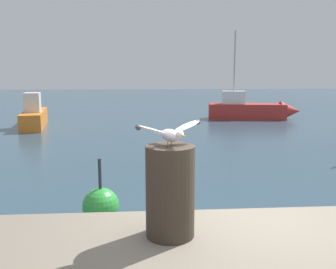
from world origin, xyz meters
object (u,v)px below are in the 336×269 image
at_px(boat_orange, 35,115).
at_px(channel_buoy, 101,213).
at_px(mooring_post, 170,191).
at_px(seagull, 170,132).
at_px(boat_red, 254,110).

distance_m(boat_orange, channel_buoy, 14.01).
bearing_deg(mooring_post, seagull, -61.25).
height_order(boat_orange, channel_buoy, boat_orange).
xyz_separation_m(mooring_post, boat_orange, (-5.63, 15.64, -1.09)).
bearing_deg(seagull, mooring_post, 118.75).
distance_m(mooring_post, seagull, 0.49).
relative_size(seagull, boat_orange, 0.11).
relative_size(mooring_post, channel_buoy, 0.57).
relative_size(seagull, channel_buoy, 0.43).
bearing_deg(boat_orange, channel_buoy, -70.13).
bearing_deg(mooring_post, channel_buoy, 109.34).
xyz_separation_m(mooring_post, boat_red, (6.23, 17.58, -1.08)).
distance_m(mooring_post, boat_red, 18.69).
distance_m(seagull, channel_buoy, 3.09).
bearing_deg(channel_buoy, boat_orange, 109.87).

